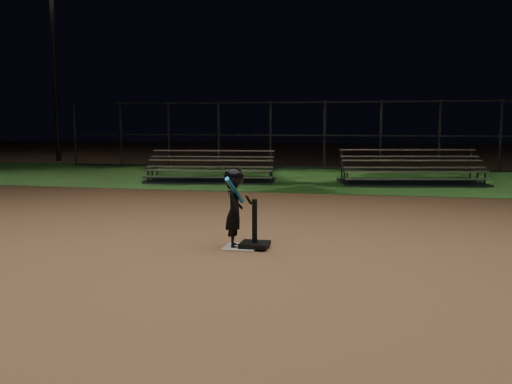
# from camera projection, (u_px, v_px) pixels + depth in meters

# --- Properties ---
(ground) EXTENTS (80.00, 80.00, 0.00)m
(ground) POSITION_uv_depth(u_px,v_px,m) (241.00, 248.00, 7.49)
(ground) COLOR #946643
(ground) RESTS_ON ground
(grass_strip) EXTENTS (60.00, 8.00, 0.01)m
(grass_strip) POSITION_uv_depth(u_px,v_px,m) (316.00, 177.00, 17.20)
(grass_strip) COLOR #1F4C18
(grass_strip) RESTS_ON ground
(home_plate) EXTENTS (0.45, 0.45, 0.02)m
(home_plate) POSITION_uv_depth(u_px,v_px,m) (241.00, 247.00, 7.49)
(home_plate) COLOR beige
(home_plate) RESTS_ON ground
(batting_tee) EXTENTS (0.38, 0.38, 0.65)m
(batting_tee) POSITION_uv_depth(u_px,v_px,m) (255.00, 239.00, 7.46)
(batting_tee) COLOR black
(batting_tee) RESTS_ON home_plate
(child_batter) EXTENTS (0.41, 0.64, 1.10)m
(child_batter) POSITION_uv_depth(u_px,v_px,m) (234.00, 205.00, 7.44)
(child_batter) COLOR black
(child_batter) RESTS_ON ground
(bleacher_left) EXTENTS (3.85, 2.24, 0.90)m
(bleacher_left) POSITION_uv_depth(u_px,v_px,m) (211.00, 175.00, 16.03)
(bleacher_left) COLOR silver
(bleacher_left) RESTS_ON ground
(bleacher_right) EXTENTS (4.19, 2.62, 0.95)m
(bleacher_right) POSITION_uv_depth(u_px,v_px,m) (411.00, 177.00, 15.39)
(bleacher_right) COLOR silver
(bleacher_right) RESTS_ON ground
(backstop_fence) EXTENTS (20.08, 0.08, 2.50)m
(backstop_fence) POSITION_uv_depth(u_px,v_px,m) (324.00, 135.00, 19.95)
(backstop_fence) COLOR #38383D
(backstop_fence) RESTS_ON ground
(light_pole_left) EXTENTS (0.90, 0.53, 8.30)m
(light_pole_left) POSITION_uv_depth(u_px,v_px,m) (53.00, 48.00, 23.85)
(light_pole_left) COLOR #2D2D30
(light_pole_left) RESTS_ON ground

